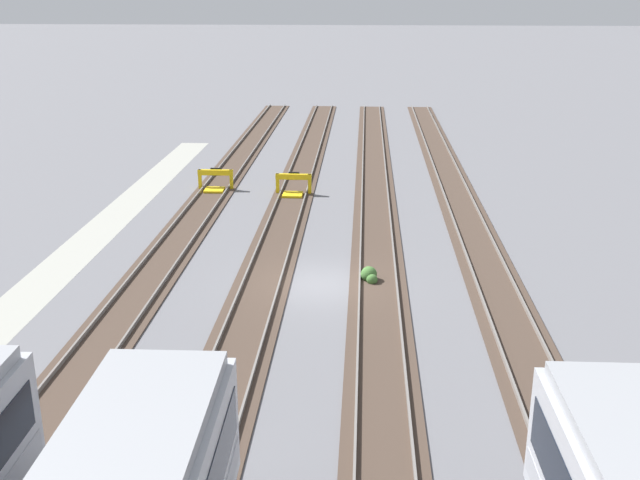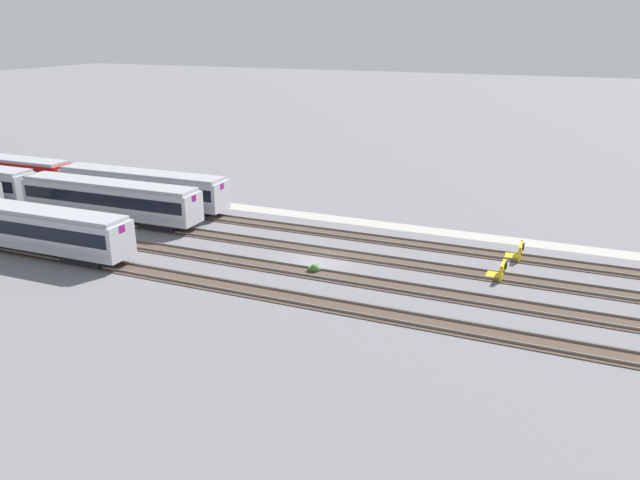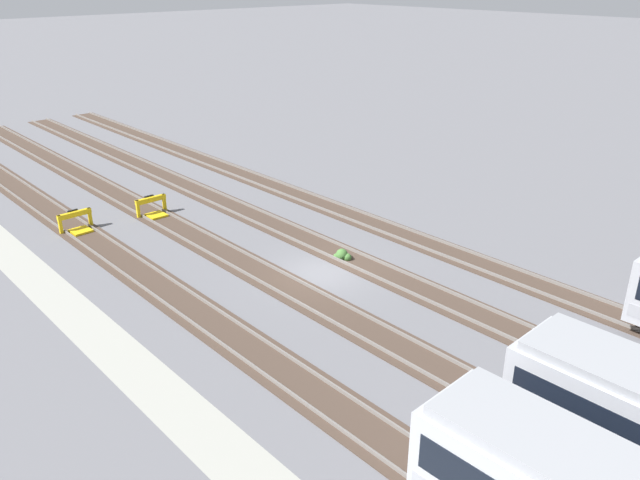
# 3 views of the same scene
# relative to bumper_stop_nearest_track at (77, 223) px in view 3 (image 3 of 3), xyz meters

# --- Properties ---
(ground_plane) EXTENTS (400.00, 400.00, 0.00)m
(ground_plane) POSITION_rel_bumper_stop_nearest_track_xyz_m (13.73, 6.79, -0.51)
(ground_plane) COLOR slate
(service_walkway) EXTENTS (54.00, 2.00, 0.01)m
(service_walkway) POSITION_rel_bumper_stop_nearest_track_xyz_m (13.73, -4.08, -0.51)
(service_walkway) COLOR #9E9E93
(service_walkway) RESTS_ON ground
(rail_track_nearest) EXTENTS (90.00, 2.23, 0.21)m
(rail_track_nearest) POSITION_rel_bumper_stop_nearest_track_xyz_m (13.73, -0.01, -0.47)
(rail_track_nearest) COLOR #47382D
(rail_track_nearest) RESTS_ON ground
(rail_track_near_inner) EXTENTS (90.00, 2.24, 0.21)m
(rail_track_near_inner) POSITION_rel_bumper_stop_nearest_track_xyz_m (13.73, 4.52, -0.47)
(rail_track_near_inner) COLOR #47382D
(rail_track_near_inner) RESTS_ON ground
(rail_track_middle) EXTENTS (90.00, 2.24, 0.21)m
(rail_track_middle) POSITION_rel_bumper_stop_nearest_track_xyz_m (13.73, 9.05, -0.47)
(rail_track_middle) COLOR #47382D
(rail_track_middle) RESTS_ON ground
(rail_track_far_inner) EXTENTS (90.00, 2.23, 0.21)m
(rail_track_far_inner) POSITION_rel_bumper_stop_nearest_track_xyz_m (13.73, 13.58, -0.47)
(rail_track_far_inner) COLOR #47382D
(rail_track_far_inner) RESTS_ON ground
(bumper_stop_nearest_track) EXTENTS (1.36, 2.01, 1.22)m
(bumper_stop_nearest_track) POSITION_rel_bumper_stop_nearest_track_xyz_m (0.00, 0.00, 0.00)
(bumper_stop_nearest_track) COLOR gold
(bumper_stop_nearest_track) RESTS_ON ground
(bumper_stop_near_inner_track) EXTENTS (1.35, 2.00, 1.22)m
(bumper_stop_near_inner_track) POSITION_rel_bumper_stop_nearest_track_xyz_m (0.71, 4.52, 0.00)
(bumper_stop_near_inner_track) COLOR gold
(bumper_stop_near_inner_track) RESTS_ON ground
(weed_clump) EXTENTS (0.92, 0.70, 0.64)m
(weed_clump) POSITION_rel_bumper_stop_nearest_track_xyz_m (13.26, 8.70, -0.27)
(weed_clump) COLOR #427033
(weed_clump) RESTS_ON ground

